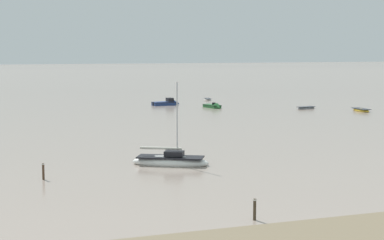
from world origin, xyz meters
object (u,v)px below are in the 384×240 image
(rowboat_moored_3, at_px, (208,99))
(rowboat_moored_1, at_px, (306,108))
(rowboat_moored_4, at_px, (361,110))
(mooring_post_left, at_px, (255,210))
(sailboat_moored_0, at_px, (170,161))
(motorboat_moored_3, at_px, (214,107))
(motorboat_moored_0, at_px, (169,103))
(mooring_post_near, at_px, (43,172))

(rowboat_moored_3, bearing_deg, rowboat_moored_1, -150.44)
(rowboat_moored_4, distance_m, mooring_post_left, 68.65)
(sailboat_moored_0, relative_size, mooring_post_left, 5.32)
(motorboat_moored_3, distance_m, rowboat_moored_3, 16.99)
(motorboat_moored_0, relative_size, rowboat_moored_1, 1.47)
(motorboat_moored_3, bearing_deg, mooring_post_near, -45.11)
(motorboat_moored_3, bearing_deg, rowboat_moored_3, 151.54)
(rowboat_moored_4, bearing_deg, motorboat_moored_0, -126.22)
(rowboat_moored_1, xyz_separation_m, rowboat_moored_3, (-9.05, 22.86, -0.02))
(sailboat_moored_0, height_order, rowboat_moored_1, sailboat_moored_0)
(rowboat_moored_1, xyz_separation_m, mooring_post_near, (-47.89, -43.76, 0.47))
(mooring_post_near, bearing_deg, motorboat_moored_0, 64.27)
(motorboat_moored_3, height_order, mooring_post_near, mooring_post_near)
(sailboat_moored_0, bearing_deg, motorboat_moored_3, 93.46)
(rowboat_moored_4, bearing_deg, rowboat_moored_3, -149.58)
(mooring_post_near, bearing_deg, rowboat_moored_1, 42.42)
(motorboat_moored_0, xyz_separation_m, motorboat_moored_3, (5.70, -7.94, -0.09))
(rowboat_moored_4, relative_size, mooring_post_left, 2.99)
(motorboat_moored_0, xyz_separation_m, rowboat_moored_4, (26.14, -21.18, -0.12))
(sailboat_moored_0, xyz_separation_m, motorboat_moored_3, (22.80, 47.84, -0.12))
(motorboat_moored_3, xyz_separation_m, rowboat_moored_4, (20.45, -13.24, -0.02))
(sailboat_moored_0, bearing_deg, mooring_post_left, -62.83)
(rowboat_moored_4, bearing_deg, mooring_post_near, -52.80)
(motorboat_moored_0, bearing_deg, mooring_post_left, -109.88)
(mooring_post_near, relative_size, mooring_post_left, 1.00)
(sailboat_moored_0, relative_size, mooring_post_near, 5.33)
(rowboat_moored_3, bearing_deg, rowboat_moored_4, -144.42)
(sailboat_moored_0, bearing_deg, mooring_post_near, -137.99)
(motorboat_moored_0, height_order, motorboat_moored_3, motorboat_moored_0)
(sailboat_moored_0, relative_size, rowboat_moored_1, 2.09)
(rowboat_moored_1, bearing_deg, sailboat_moored_0, -140.14)
(mooring_post_left, bearing_deg, rowboat_moored_1, 57.79)
(motorboat_moored_0, relative_size, mooring_post_left, 3.76)
(rowboat_moored_3, xyz_separation_m, mooring_post_near, (-38.84, -66.62, 0.48))
(motorboat_moored_0, xyz_separation_m, rowboat_moored_1, (19.77, -14.58, -0.15))
(rowboat_moored_1, height_order, mooring_post_left, mooring_post_left)
(motorboat_moored_0, bearing_deg, mooring_post_near, -122.18)
(motorboat_moored_0, distance_m, motorboat_moored_3, 9.77)
(rowboat_moored_3, distance_m, mooring_post_near, 77.12)
(motorboat_moored_0, height_order, mooring_post_left, motorboat_moored_0)
(motorboat_moored_3, bearing_deg, rowboat_moored_1, 53.51)
(motorboat_moored_0, relative_size, mooring_post_near, 3.77)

